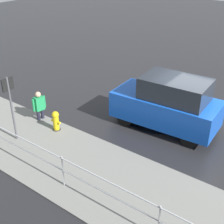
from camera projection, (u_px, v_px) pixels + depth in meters
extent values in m
plane|color=black|center=(194.00, 130.00, 11.75)|extent=(60.00, 60.00, 0.00)
cube|color=slate|center=(133.00, 193.00, 8.77)|extent=(24.00, 3.20, 0.04)
cube|color=blue|center=(165.00, 109.00, 11.58)|extent=(3.99, 1.91, 0.99)
cube|color=#1E232B|center=(175.00, 89.00, 11.00)|extent=(2.42, 1.62, 0.77)
cylinder|color=black|center=(125.00, 119.00, 11.91)|extent=(0.61, 0.25, 0.60)
cylinder|color=black|center=(143.00, 104.00, 12.96)|extent=(0.61, 0.25, 0.60)
cylinder|color=black|center=(190.00, 139.00, 10.67)|extent=(0.61, 0.25, 0.60)
cylinder|color=black|center=(203.00, 122.00, 11.71)|extent=(0.61, 0.25, 0.60)
cylinder|color=gold|center=(56.00, 123.00, 11.59)|extent=(0.22, 0.22, 0.62)
sphere|color=gold|center=(55.00, 115.00, 11.42)|extent=(0.26, 0.26, 0.26)
cylinder|color=gold|center=(59.00, 123.00, 11.47)|extent=(0.10, 0.09, 0.09)
cylinder|color=gold|center=(53.00, 120.00, 11.64)|extent=(0.10, 0.09, 0.09)
cylinder|color=#2D2D2D|center=(57.00, 130.00, 11.72)|extent=(0.31, 0.31, 0.06)
cube|color=#1E8C4C|center=(39.00, 103.00, 12.10)|extent=(0.30, 0.40, 0.55)
sphere|color=tan|center=(38.00, 94.00, 11.92)|extent=(0.22, 0.22, 0.22)
cylinder|color=#1E1E2D|center=(42.00, 114.00, 12.40)|extent=(0.13, 0.13, 0.45)
cylinder|color=#1E1E2D|center=(38.00, 115.00, 12.29)|extent=(0.13, 0.13, 0.45)
cylinder|color=#1E8C4C|center=(44.00, 102.00, 12.25)|extent=(0.09, 0.09, 0.50)
cylinder|color=#1E8C4C|center=(34.00, 105.00, 11.96)|extent=(0.09, 0.09, 0.50)
cylinder|color=#B7BABF|center=(159.00, 223.00, 7.20)|extent=(0.04, 0.04, 1.05)
cylinder|color=#B7BABF|center=(63.00, 172.00, 8.80)|extent=(0.04, 0.04, 1.05)
cylinder|color=#B7BABF|center=(106.00, 181.00, 7.77)|extent=(9.21, 0.04, 0.04)
cylinder|color=#B7BABF|center=(106.00, 193.00, 7.97)|extent=(9.21, 0.04, 0.04)
cylinder|color=#4C4C51|center=(12.00, 110.00, 10.62)|extent=(0.07, 0.07, 2.40)
cube|color=black|center=(8.00, 84.00, 10.17)|extent=(0.04, 0.44, 0.44)
cylinder|color=black|center=(156.00, 118.00, 12.59)|extent=(2.50, 2.50, 0.01)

